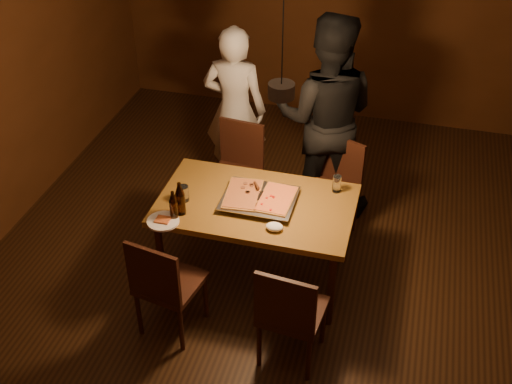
% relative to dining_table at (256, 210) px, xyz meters
% --- Properties ---
extents(room_shell, '(6.00, 6.00, 6.00)m').
position_rel_dining_table_xyz_m(room_shell, '(0.19, -0.05, 0.72)').
color(room_shell, '#361F0E').
rests_on(room_shell, ground).
extents(dining_table, '(1.50, 0.90, 0.75)m').
position_rel_dining_table_xyz_m(dining_table, '(0.00, 0.00, 0.00)').
color(dining_table, brown).
rests_on(dining_table, floor).
extents(chair_far_left, '(0.46, 0.46, 0.49)m').
position_rel_dining_table_xyz_m(chair_far_left, '(-0.39, 0.83, -0.14)').
color(chair_far_left, '#38190F').
rests_on(chair_far_left, floor).
extents(chair_far_right, '(0.55, 0.55, 0.49)m').
position_rel_dining_table_xyz_m(chair_far_right, '(0.50, 0.78, -0.14)').
color(chair_far_right, '#38190F').
rests_on(chair_far_right, floor).
extents(chair_near_left, '(0.49, 0.49, 0.49)m').
position_rel_dining_table_xyz_m(chair_near_left, '(-0.47, -0.77, -0.14)').
color(chair_near_left, '#38190F').
rests_on(chair_near_left, floor).
extents(chair_near_right, '(0.46, 0.46, 0.49)m').
position_rel_dining_table_xyz_m(chair_near_right, '(0.45, -0.82, -0.14)').
color(chair_near_right, '#38190F').
rests_on(chair_near_right, floor).
extents(pizza_tray, '(0.56, 0.46, 0.05)m').
position_rel_dining_table_xyz_m(pizza_tray, '(0.02, 0.01, 0.10)').
color(pizza_tray, silver).
rests_on(pizza_tray, dining_table).
extents(pizza_meat, '(0.30, 0.43, 0.02)m').
position_rel_dining_table_xyz_m(pizza_meat, '(-0.11, 0.01, 0.13)').
color(pizza_meat, maroon).
rests_on(pizza_meat, pizza_tray).
extents(pizza_cheese, '(0.27, 0.41, 0.02)m').
position_rel_dining_table_xyz_m(pizza_cheese, '(0.16, 0.01, 0.13)').
color(pizza_cheese, gold).
rests_on(pizza_cheese, pizza_tray).
extents(spatula, '(0.19, 0.25, 0.04)m').
position_rel_dining_table_xyz_m(spatula, '(0.03, 0.01, 0.14)').
color(spatula, silver).
rests_on(spatula, pizza_tray).
extents(beer_bottle_a, '(0.06, 0.06, 0.24)m').
position_rel_dining_table_xyz_m(beer_bottle_a, '(-0.53, -0.34, 0.19)').
color(beer_bottle_a, black).
rests_on(beer_bottle_a, dining_table).
extents(beer_bottle_b, '(0.07, 0.07, 0.27)m').
position_rel_dining_table_xyz_m(beer_bottle_b, '(-0.51, -0.27, 0.21)').
color(beer_bottle_b, black).
rests_on(beer_bottle_b, dining_table).
extents(water_glass_left, '(0.08, 0.08, 0.13)m').
position_rel_dining_table_xyz_m(water_glass_left, '(-0.54, -0.11, 0.14)').
color(water_glass_left, silver).
rests_on(water_glass_left, dining_table).
extents(water_glass_right, '(0.07, 0.07, 0.14)m').
position_rel_dining_table_xyz_m(water_glass_right, '(0.57, 0.31, 0.14)').
color(water_glass_right, silver).
rests_on(water_glass_right, dining_table).
extents(plate_slice, '(0.24, 0.24, 0.03)m').
position_rel_dining_table_xyz_m(plate_slice, '(-0.60, -0.41, 0.08)').
color(plate_slice, white).
rests_on(plate_slice, dining_table).
extents(napkin, '(0.13, 0.10, 0.05)m').
position_rel_dining_table_xyz_m(napkin, '(0.21, -0.28, 0.10)').
color(napkin, white).
rests_on(napkin, dining_table).
extents(diner_white, '(0.61, 0.41, 1.63)m').
position_rel_dining_table_xyz_m(diner_white, '(-0.54, 1.26, 0.14)').
color(diner_white, silver).
rests_on(diner_white, floor).
extents(diner_dark, '(0.97, 0.78, 1.88)m').
position_rel_dining_table_xyz_m(diner_dark, '(0.33, 1.12, 0.27)').
color(diner_dark, black).
rests_on(diner_dark, floor).
extents(pendant_lamp, '(0.18, 0.18, 1.10)m').
position_rel_dining_table_xyz_m(pendant_lamp, '(0.19, -0.05, 1.08)').
color(pendant_lamp, black).
rests_on(pendant_lamp, ceiling).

